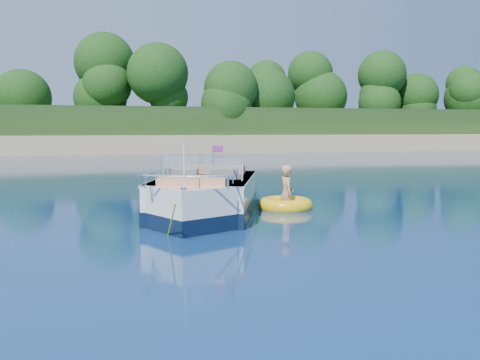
{
  "coord_description": "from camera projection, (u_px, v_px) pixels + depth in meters",
  "views": [
    {
      "loc": [
        -2.48,
        -9.44,
        2.08
      ],
      "look_at": [
        0.85,
        2.86,
        0.85
      ],
      "focal_mm": 40.0,
      "sensor_mm": 36.0,
      "label": 1
    }
  ],
  "objects": [
    {
      "name": "shoreline",
      "position": [
        114.0,
        137.0,
        71.09
      ],
      "size": [
        170.0,
        59.0,
        6.0
      ],
      "color": "#9F825C",
      "rests_on": "ground"
    },
    {
      "name": "ground",
      "position": [
        236.0,
        241.0,
        9.91
      ],
      "size": [
        160.0,
        160.0,
        0.0
      ],
      "primitive_type": "plane",
      "color": "#091E43",
      "rests_on": "ground"
    },
    {
      "name": "boy",
      "position": [
        286.0,
        208.0,
        14.01
      ],
      "size": [
        0.41,
        0.84,
        1.63
      ],
      "primitive_type": "imported",
      "rotation": [
        0.0,
        -0.17,
        1.53
      ],
      "color": "tan",
      "rests_on": "ground"
    },
    {
      "name": "tow_tube",
      "position": [
        285.0,
        205.0,
        13.91
      ],
      "size": [
        1.63,
        1.63,
        0.38
      ],
      "rotation": [
        0.0,
        0.0,
        -0.16
      ],
      "color": "yellow",
      "rests_on": "ground"
    },
    {
      "name": "treeline",
      "position": [
        122.0,
        90.0,
        48.79
      ],
      "size": [
        150.0,
        7.12,
        8.19
      ],
      "color": "#321F10",
      "rests_on": "ground"
    },
    {
      "name": "motorboat",
      "position": [
        204.0,
        200.0,
        12.64
      ],
      "size": [
        3.52,
        5.91,
        2.06
      ],
      "rotation": [
        0.0,
        0.0,
        -0.35
      ],
      "color": "silver",
      "rests_on": "ground"
    }
  ]
}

